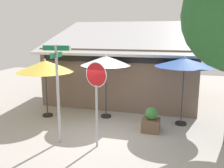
# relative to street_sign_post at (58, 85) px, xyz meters

# --- Properties ---
(ground_plane) EXTENTS (28.00, 28.00, 0.10)m
(ground_plane) POSITION_rel_street_sign_post_xyz_m (1.30, 1.11, -2.03)
(ground_plane) COLOR #ADA8A0
(cafe_building) EXTENTS (7.89, 5.62, 4.26)m
(cafe_building) POSITION_rel_street_sign_post_xyz_m (0.88, 6.19, -0.44)
(cafe_building) COLOR #705B4C
(cafe_building) RESTS_ON ground
(street_sign_post) EXTENTS (0.94, 0.88, 3.25)m
(street_sign_post) POSITION_rel_street_sign_post_xyz_m (0.00, 0.00, 0.00)
(street_sign_post) COLOR #A8AAB2
(street_sign_post) RESTS_ON ground
(stop_sign) EXTENTS (0.74, 0.25, 2.75)m
(stop_sign) POSITION_rel_street_sign_post_xyz_m (1.29, 0.03, -0.06)
(stop_sign) COLOR #A8AAB2
(stop_sign) RESTS_ON ground
(patio_umbrella_mustard_left) EXTENTS (2.42, 2.42, 2.53)m
(patio_umbrella_mustard_left) POSITION_rel_street_sign_post_xyz_m (-1.76, 2.27, 0.23)
(patio_umbrella_mustard_left) COLOR black
(patio_umbrella_mustard_left) RESTS_ON ground
(patio_umbrella_ivory_center) EXTENTS (2.11, 2.11, 2.73)m
(patio_umbrella_ivory_center) POSITION_rel_street_sign_post_xyz_m (0.76, 2.83, 0.46)
(patio_umbrella_ivory_center) COLOR black
(patio_umbrella_ivory_center) RESTS_ON ground
(patio_umbrella_royal_blue_right) EXTENTS (2.26, 2.26, 2.74)m
(patio_umbrella_royal_blue_right) POSITION_rel_street_sign_post_xyz_m (3.91, 2.78, 0.50)
(patio_umbrella_royal_blue_right) COLOR black
(patio_umbrella_royal_blue_right) RESTS_ON ground
(sidewalk_planter) EXTENTS (0.65, 0.65, 0.92)m
(sidewalk_planter) POSITION_rel_street_sign_post_xyz_m (2.82, 1.77, -1.59)
(sidewalk_planter) COLOR brown
(sidewalk_planter) RESTS_ON ground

